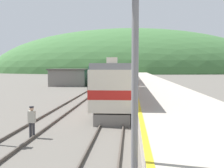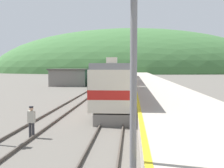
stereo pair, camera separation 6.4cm
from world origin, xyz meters
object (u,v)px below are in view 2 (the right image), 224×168
(express_train_lead_car, at_px, (119,82))
(carriage_third, at_px, (127,73))
(siding_train, at_px, (109,73))
(carriage_second, at_px, (125,75))
(track_worker, at_px, (31,120))

(express_train_lead_car, distance_m, carriage_third, 42.08)
(express_train_lead_car, relative_size, siding_train, 0.44)
(siding_train, bearing_deg, carriage_second, -77.07)
(carriage_third, xyz_separation_m, siding_train, (-4.58, -0.82, -0.20))
(siding_train, distance_m, track_worker, 53.96)
(carriage_second, relative_size, track_worker, 11.92)
(express_train_lead_car, bearing_deg, siding_train, 96.34)
(express_train_lead_car, relative_size, carriage_third, 1.03)
(carriage_second, bearing_deg, express_train_lead_car, -90.00)
(carriage_third, distance_m, siding_train, 4.66)
(express_train_lead_car, height_order, carriage_second, express_train_lead_car)
(carriage_second, xyz_separation_m, siding_train, (-4.58, 19.96, -0.20))
(carriage_second, height_order, carriage_third, same)
(carriage_second, height_order, track_worker, carriage_second)
(express_train_lead_car, distance_m, carriage_second, 21.30)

